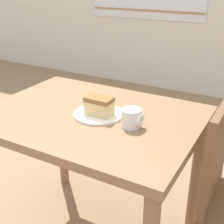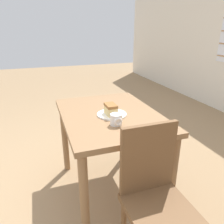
{
  "view_description": "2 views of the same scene",
  "coord_description": "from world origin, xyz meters",
  "px_view_note": "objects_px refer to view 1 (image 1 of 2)",
  "views": [
    {
      "loc": [
        0.89,
        -0.67,
        1.37
      ],
      "look_at": [
        0.25,
        0.47,
        0.79
      ],
      "focal_mm": 50.0,
      "sensor_mm": 36.0,
      "label": 1
    },
    {
      "loc": [
        1.7,
        -0.08,
        1.42
      ],
      "look_at": [
        0.23,
        0.44,
        0.81
      ],
      "focal_mm": 35.0,
      "sensor_mm": 36.0,
      "label": 2
    }
  ],
  "objects_px": {
    "plate": "(99,114)",
    "cake_slice": "(99,106)",
    "dining_table_near": "(91,135)",
    "coffee_mug": "(132,118)"
  },
  "relations": [
    {
      "from": "plate",
      "to": "coffee_mug",
      "type": "height_order",
      "value": "coffee_mug"
    },
    {
      "from": "dining_table_near",
      "to": "coffee_mug",
      "type": "xyz_separation_m",
      "value": [
        0.23,
        -0.03,
        0.16
      ]
    },
    {
      "from": "dining_table_near",
      "to": "plate",
      "type": "relative_size",
      "value": 4.32
    },
    {
      "from": "dining_table_near",
      "to": "cake_slice",
      "type": "distance_m",
      "value": 0.18
    },
    {
      "from": "dining_table_near",
      "to": "plate",
      "type": "height_order",
      "value": "plate"
    },
    {
      "from": "dining_table_near",
      "to": "plate",
      "type": "bearing_deg",
      "value": 2.44
    },
    {
      "from": "cake_slice",
      "to": "dining_table_near",
      "type": "bearing_deg",
      "value": 168.06
    },
    {
      "from": "dining_table_near",
      "to": "coffee_mug",
      "type": "relative_size",
      "value": 10.88
    },
    {
      "from": "plate",
      "to": "cake_slice",
      "type": "bearing_deg",
      "value": -47.4
    },
    {
      "from": "plate",
      "to": "cake_slice",
      "type": "relative_size",
      "value": 1.9
    }
  ]
}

